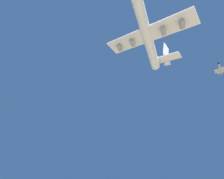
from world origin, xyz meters
name	(u,v)px	position (x,y,z in m)	size (l,w,h in m)	color
carrier_jet	(147,33)	(-29.65, 33.92, 98.46)	(76.12, 58.98, 23.44)	white
chase_jet_left_wing	(220,69)	(-95.04, 45.35, 94.44)	(15.19, 9.01, 4.00)	#999EA3
chase_jet_trailing	(164,33)	(-52.43, 33.01, 119.54)	(15.26, 8.95, 4.00)	#38478C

